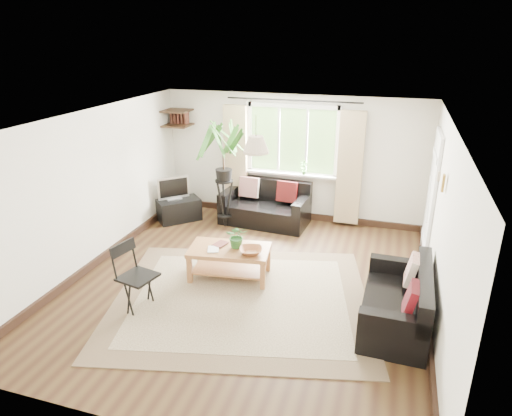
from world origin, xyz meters
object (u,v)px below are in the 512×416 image
(palm_stand, at_px, (224,176))
(coffee_table, at_px, (230,263))
(sofa_right, at_px, (396,298))
(tv_stand, at_px, (179,210))
(sofa_back, at_px, (265,204))
(folding_chair, at_px, (138,278))

(palm_stand, bearing_deg, coffee_table, -67.07)
(sofa_right, relative_size, tv_stand, 1.96)
(sofa_back, height_order, coffee_table, sofa_back)
(palm_stand, bearing_deg, folding_chair, -91.88)
(sofa_right, height_order, coffee_table, sofa_right)
(coffee_table, height_order, palm_stand, palm_stand)
(coffee_table, height_order, folding_chair, folding_chair)
(sofa_right, height_order, palm_stand, palm_stand)
(sofa_back, xyz_separation_m, palm_stand, (-0.68, -0.37, 0.60))
(sofa_back, relative_size, folding_chair, 1.79)
(tv_stand, distance_m, palm_stand, 1.24)
(sofa_right, distance_m, folding_chair, 3.29)
(folding_chair, bearing_deg, sofa_right, -66.27)
(tv_stand, bearing_deg, palm_stand, -45.39)
(palm_stand, bearing_deg, tv_stand, 179.05)
(coffee_table, xyz_separation_m, folding_chair, (-0.85, -1.13, 0.21))
(sofa_right, bearing_deg, palm_stand, -124.64)
(coffee_table, bearing_deg, tv_stand, 133.58)
(sofa_back, relative_size, coffee_table, 1.39)
(sofa_back, bearing_deg, palm_stand, -147.50)
(sofa_right, xyz_separation_m, tv_stand, (-4.10, 2.29, -0.15))
(sofa_back, xyz_separation_m, tv_stand, (-1.64, -0.35, -0.17))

